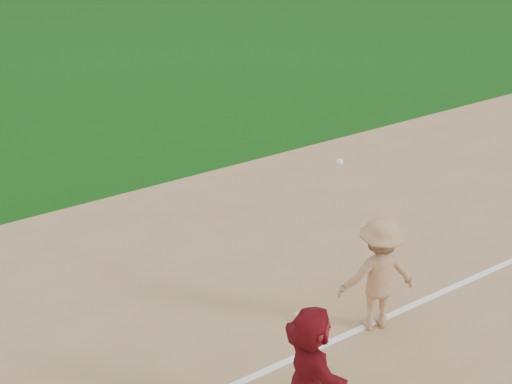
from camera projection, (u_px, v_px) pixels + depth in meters
ground at (309, 308)px, 9.58m from camera, size 160.00×160.00×0.00m
foul_line at (344, 336)px, 8.96m from camera, size 60.00×0.10×0.01m
first_base at (310, 319)px, 9.25m from camera, size 0.41×0.41×0.08m
base_runner at (311, 367)px, 7.27m from camera, size 0.62×1.52×1.60m
first_base_play at (378, 274)px, 8.82m from camera, size 1.25×1.05×2.49m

